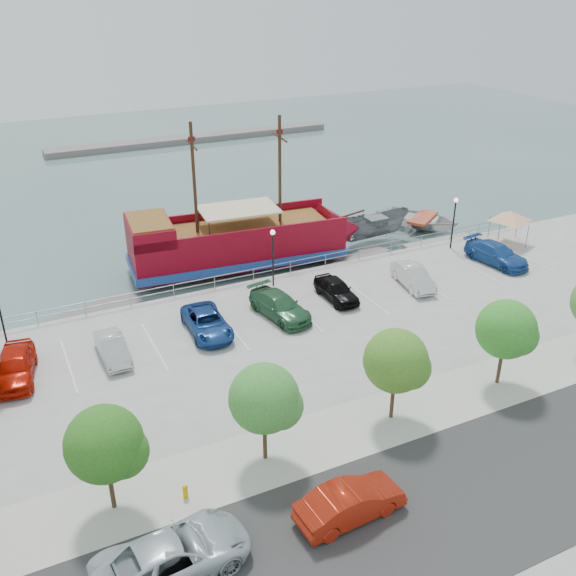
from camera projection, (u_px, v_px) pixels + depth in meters
name	position (u px, v px, depth m)	size (l,w,h in m)	color
ground	(315.00, 339.00, 41.52)	(160.00, 160.00, 0.00)	#486561
street	(487.00, 487.00, 28.17)	(100.00, 8.00, 0.04)	#303030
sidewalk	(407.00, 412.00, 33.00)	(100.00, 4.00, 0.05)	#BBB8AC
seawall_railing	(266.00, 272.00, 47.13)	(50.00, 0.06, 1.00)	gray
far_shore	(193.00, 138.00, 89.61)	(40.00, 3.00, 0.80)	slate
pirate_ship	(254.00, 241.00, 51.17)	(19.74, 7.07, 12.32)	maroon
patrol_boat	(376.00, 228.00, 55.96)	(2.37, 6.30, 2.44)	slate
speedboat	(423.00, 222.00, 58.92)	(4.70, 6.58, 1.36)	silver
dock_west	(89.00, 315.00, 43.88)	(7.54, 2.15, 0.43)	slate
dock_mid	(358.00, 260.00, 52.31)	(6.54, 1.87, 0.37)	slate
dock_east	(440.00, 244.00, 55.54)	(6.65, 1.90, 0.38)	gray
canopy_tent	(511.00, 211.00, 52.39)	(5.06, 5.06, 3.19)	slate
street_van	(173.00, 555.00, 23.87)	(2.77, 6.00, 1.67)	#AFBAC1
street_sedan	(350.00, 502.00, 26.33)	(1.65, 4.74, 1.56)	#A61F0C
fire_hydrant	(185.00, 491.00, 27.46)	(0.24, 0.24, 0.71)	#D4AC03
lamp_post_mid	(273.00, 248.00, 45.01)	(0.36, 0.36, 4.28)	black
lamp_post_right	(454.00, 214.00, 51.27)	(0.36, 0.36, 4.28)	black
tree_b	(109.00, 446.00, 25.68)	(3.30, 3.20, 5.00)	#473321
tree_c	(268.00, 400.00, 28.42)	(3.30, 3.20, 5.00)	#473321
tree_d	(399.00, 362.00, 31.15)	(3.30, 3.20, 5.00)	#473321
tree_e	(509.00, 331.00, 33.89)	(3.30, 3.20, 5.00)	#473321
parked_car_a	(15.00, 366.00, 35.35)	(1.96, 4.88, 1.66)	#BE1505
parked_car_b	(113.00, 348.00, 37.29)	(1.43, 4.10, 1.35)	#BABABA
parked_car_c	(207.00, 323.00, 39.95)	(2.33, 5.05, 1.40)	navy
parked_car_d	(280.00, 306.00, 41.84)	(2.12, 5.22, 1.52)	#2A5D39
parked_car_e	(336.00, 290.00, 44.07)	(1.71, 4.25, 1.45)	black
parked_car_f	(413.00, 277.00, 45.90)	(1.57, 4.51, 1.49)	silver
parked_car_h	(496.00, 254.00, 49.49)	(2.18, 5.35, 1.55)	#1D4994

